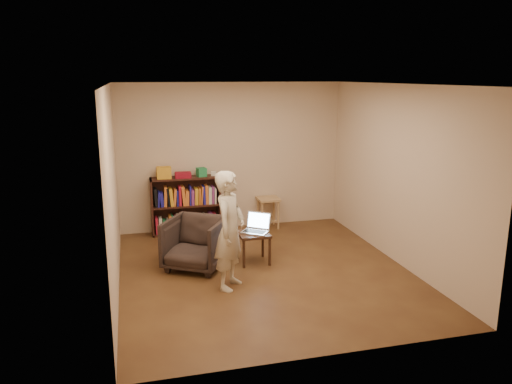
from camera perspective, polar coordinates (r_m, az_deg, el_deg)
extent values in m
plane|color=#412515|center=(7.16, 1.02, -9.08)|extent=(4.50, 4.50, 0.00)
plane|color=silver|center=(6.62, 1.12, 12.21)|extent=(4.50, 4.50, 0.00)
plane|color=#C7AF96|center=(8.93, -2.78, 4.08)|extent=(4.00, 0.00, 4.00)
plane|color=#C7AF96|center=(6.54, -16.07, 0.19)|extent=(0.00, 4.50, 4.50)
plane|color=#C7AF96|center=(7.55, 15.88, 1.89)|extent=(0.00, 4.50, 4.50)
cube|color=black|center=(8.76, -11.81, -1.73)|extent=(0.03, 0.30, 1.00)
cube|color=black|center=(8.88, -4.25, -1.27)|extent=(0.03, 0.30, 1.00)
cube|color=black|center=(8.93, -8.11, -1.28)|extent=(1.20, 0.02, 1.00)
cube|color=black|center=(8.93, -7.90, -4.51)|extent=(1.20, 0.30, 0.03)
cube|color=black|center=(8.80, -8.00, -1.50)|extent=(1.14, 0.30, 0.03)
cube|color=black|center=(8.69, -8.11, 1.59)|extent=(1.20, 0.30, 0.03)
cube|color=gold|center=(8.62, -10.49, 2.18)|extent=(0.24, 0.18, 0.20)
cube|color=maroon|center=(8.64, -8.34, 1.93)|extent=(0.28, 0.21, 0.09)
cube|color=#228047|center=(8.70, -6.26, 2.27)|extent=(0.18, 0.18, 0.15)
cube|color=silver|center=(8.77, -4.87, 2.13)|extent=(0.10, 0.10, 0.07)
cube|color=#A77551|center=(9.01, 1.40, -0.79)|extent=(0.38, 0.38, 0.04)
cylinder|color=#A77551|center=(8.91, 0.71, -2.81)|extent=(0.04, 0.04, 0.51)
cylinder|color=#A77551|center=(8.99, 2.58, -2.67)|extent=(0.04, 0.04, 0.51)
cylinder|color=#A77551|center=(9.19, 0.22, -2.30)|extent=(0.04, 0.04, 0.51)
cylinder|color=#A77551|center=(9.27, 2.03, -2.18)|extent=(0.04, 0.04, 0.51)
imported|color=#2C211D|center=(7.23, -6.93, -5.84)|extent=(1.09, 1.10, 0.74)
cube|color=black|center=(7.36, -0.27, -4.83)|extent=(0.45, 0.45, 0.04)
cylinder|color=black|center=(7.21, -1.40, -7.13)|extent=(0.04, 0.04, 0.42)
cylinder|color=black|center=(7.31, 1.58, -6.87)|extent=(0.04, 0.04, 0.42)
cylinder|color=black|center=(7.57, -2.06, -6.14)|extent=(0.04, 0.04, 0.42)
cylinder|color=black|center=(7.66, 0.78, -5.90)|extent=(0.04, 0.04, 0.42)
cube|color=silver|center=(7.35, -0.15, -4.61)|extent=(0.45, 0.43, 0.02)
cube|color=black|center=(7.35, -0.15, -4.52)|extent=(0.34, 0.30, 0.00)
cube|color=silver|center=(7.46, 0.31, -3.25)|extent=(0.35, 0.28, 0.25)
cube|color=#B6E0FF|center=(7.46, 0.31, -3.25)|extent=(0.30, 0.24, 0.21)
imported|color=beige|center=(6.42, -3.00, -4.40)|extent=(0.62, 0.68, 1.55)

